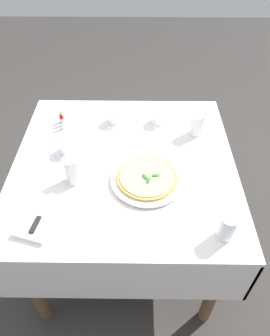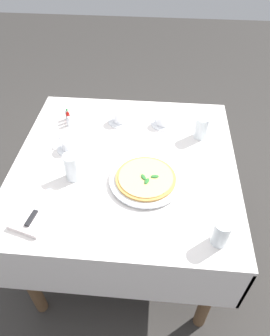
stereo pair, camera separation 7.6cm
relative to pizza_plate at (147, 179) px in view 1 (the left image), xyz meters
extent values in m
plane|color=#33302D|center=(0.12, 0.10, -0.74)|extent=(8.00, 8.00, 0.00)
cube|color=white|center=(0.12, 0.10, -0.02)|extent=(1.03, 1.03, 0.02)
cube|color=white|center=(0.12, -0.41, -0.17)|extent=(1.03, 0.01, 0.28)
cube|color=white|center=(0.12, 0.62, -0.17)|extent=(1.03, 0.01, 0.28)
cube|color=white|center=(-0.39, 0.10, -0.17)|extent=(0.01, 1.03, 0.28)
cube|color=white|center=(0.63, 0.10, -0.17)|extent=(0.01, 1.03, 0.28)
cylinder|color=brown|center=(-0.30, -0.32, -0.39)|extent=(0.06, 0.06, 0.71)
cylinder|color=brown|center=(0.54, -0.32, -0.39)|extent=(0.06, 0.06, 0.71)
cylinder|color=brown|center=(-0.30, 0.53, -0.39)|extent=(0.06, 0.06, 0.71)
cylinder|color=brown|center=(0.54, 0.53, -0.39)|extent=(0.06, 0.06, 0.71)
cylinder|color=white|center=(0.00, 0.00, -0.01)|extent=(0.19, 0.19, 0.01)
cylinder|color=white|center=(0.00, 0.00, 0.00)|extent=(0.32, 0.32, 0.01)
cylinder|color=#C68E47|center=(0.00, 0.00, 0.01)|extent=(0.26, 0.26, 0.01)
cylinder|color=#EFD17A|center=(0.00, 0.00, 0.02)|extent=(0.24, 0.24, 0.00)
ellipsoid|color=#2D7533|center=(-0.03, -0.01, 0.02)|extent=(0.04, 0.03, 0.01)
ellipsoid|color=#2D7533|center=(0.00, 0.01, 0.02)|extent=(0.04, 0.03, 0.01)
ellipsoid|color=#2D7533|center=(0.00, -0.04, 0.02)|extent=(0.02, 0.04, 0.01)
cylinder|color=white|center=(0.43, 0.16, -0.01)|extent=(0.13, 0.13, 0.01)
cylinder|color=white|center=(0.43, 0.16, 0.02)|extent=(0.08, 0.08, 0.06)
torus|color=white|center=(0.48, 0.16, 0.03)|extent=(0.04, 0.01, 0.03)
cylinder|color=black|center=(0.43, 0.16, 0.05)|extent=(0.07, 0.07, 0.00)
cylinder|color=white|center=(0.19, 0.38, -0.01)|extent=(0.13, 0.13, 0.01)
cylinder|color=white|center=(0.19, 0.38, 0.02)|extent=(0.08, 0.08, 0.05)
torus|color=white|center=(0.20, 0.42, 0.02)|extent=(0.02, 0.04, 0.03)
cylinder|color=black|center=(0.19, 0.38, 0.04)|extent=(0.07, 0.07, 0.00)
cylinder|color=white|center=(0.43, -0.07, -0.01)|extent=(0.13, 0.13, 0.01)
cylinder|color=white|center=(0.43, -0.07, 0.02)|extent=(0.08, 0.08, 0.05)
torus|color=white|center=(0.47, -0.06, 0.02)|extent=(0.04, 0.01, 0.03)
cylinder|color=black|center=(0.43, -0.07, 0.04)|extent=(0.07, 0.07, 0.00)
cylinder|color=white|center=(0.34, -0.26, 0.05)|extent=(0.07, 0.07, 0.11)
cylinder|color=silver|center=(0.34, -0.26, 0.02)|extent=(0.06, 0.06, 0.05)
cylinder|color=white|center=(-0.28, -0.29, 0.04)|extent=(0.06, 0.06, 0.11)
cylinder|color=silver|center=(-0.28, -0.29, 0.01)|extent=(0.06, 0.06, 0.05)
cylinder|color=white|center=(0.00, 0.32, 0.05)|extent=(0.07, 0.07, 0.13)
cylinder|color=silver|center=(0.00, 0.32, 0.04)|extent=(0.06, 0.06, 0.09)
cube|color=white|center=(-0.21, 0.42, 0.00)|extent=(0.25, 0.19, 0.02)
cube|color=silver|center=(-0.16, 0.41, 0.01)|extent=(0.12, 0.04, 0.01)
cube|color=black|center=(-0.25, 0.43, 0.01)|extent=(0.08, 0.03, 0.01)
cylinder|color=#B7140F|center=(0.40, 0.44, 0.02)|extent=(0.02, 0.02, 0.05)
cylinder|color=white|center=(0.40, 0.44, 0.02)|extent=(0.02, 0.02, 0.02)
cone|color=#B7140F|center=(0.40, 0.44, 0.05)|extent=(0.02, 0.02, 0.02)
cylinder|color=#1E722D|center=(0.40, 0.44, 0.07)|extent=(0.01, 0.01, 0.01)
cylinder|color=white|center=(0.43, 0.45, 0.01)|extent=(0.03, 0.03, 0.04)
cylinder|color=white|center=(0.43, 0.45, 0.00)|extent=(0.02, 0.02, 0.03)
sphere|color=silver|center=(0.43, 0.45, 0.03)|extent=(0.02, 0.02, 0.02)
cylinder|color=white|center=(0.37, 0.43, 0.01)|extent=(0.03, 0.03, 0.04)
cylinder|color=#38332D|center=(0.37, 0.43, 0.00)|extent=(0.02, 0.02, 0.03)
sphere|color=silver|center=(0.37, 0.43, 0.03)|extent=(0.02, 0.02, 0.02)
camera|label=1|loc=(-0.94, 0.04, 1.00)|focal=33.65mm
camera|label=2|loc=(-0.94, -0.04, 1.00)|focal=33.65mm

